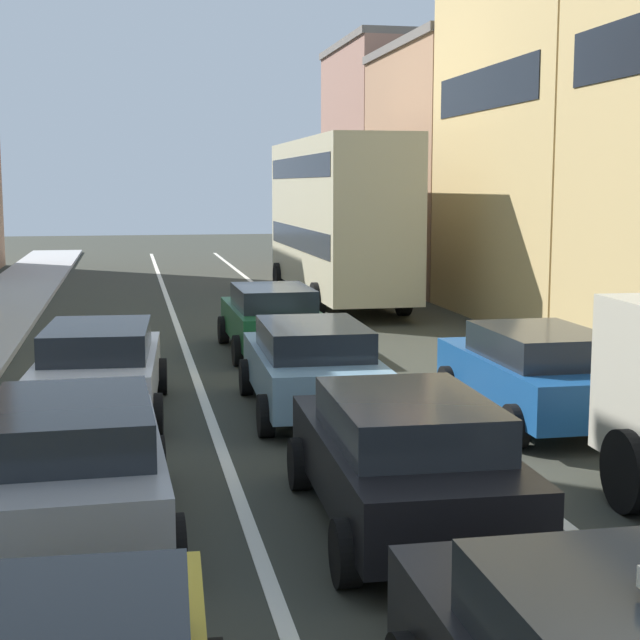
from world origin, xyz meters
name	(u,v)px	position (x,y,z in m)	size (l,w,h in m)	color
lane_stripe_left	(183,343)	(-1.70, 20.00, 0.01)	(0.16, 60.00, 0.01)	silver
lane_stripe_right	(324,338)	(1.70, 20.00, 0.01)	(0.16, 60.00, 0.01)	silver
sedan_centre_lane_second	(404,456)	(-0.06, 7.06, 0.80)	(2.16, 4.35, 1.49)	black
wagon_left_lane_second	(74,463)	(-3.53, 7.51, 0.80)	(2.15, 4.34, 1.49)	gray
hatchback_centre_lane_third	(312,365)	(-0.04, 12.52, 0.80)	(2.14, 4.34, 1.49)	#759EB7
sedan_left_lane_third	(99,367)	(-3.42, 12.99, 0.80)	(2.27, 4.40, 1.49)	silver
coupe_centre_lane_fourth	(272,317)	(0.16, 18.25, 0.80)	(2.09, 4.31, 1.49)	#19592D
sedan_right_lane_behind_truck	(536,372)	(3.30, 11.23, 0.80)	(2.07, 4.30, 1.49)	#194C8C
bus_mid_queue_primary	(337,213)	(3.48, 26.78, 2.83)	(2.81, 10.50, 5.06)	#BFB793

